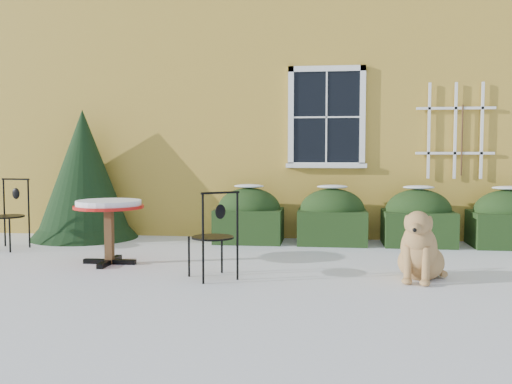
# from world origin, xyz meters

# --- Properties ---
(ground) EXTENTS (80.00, 80.00, 0.00)m
(ground) POSITION_xyz_m (0.00, 0.00, 0.00)
(ground) COLOR white
(ground) RESTS_ON ground
(house) EXTENTS (12.40, 8.40, 6.40)m
(house) POSITION_xyz_m (0.00, 7.00, 3.22)
(house) COLOR gold
(house) RESTS_ON ground
(hedge_row) EXTENTS (4.95, 0.80, 0.91)m
(hedge_row) POSITION_xyz_m (1.65, 2.55, 0.40)
(hedge_row) COLOR black
(hedge_row) RESTS_ON ground
(evergreen_shrub) EXTENTS (1.74, 1.74, 2.11)m
(evergreen_shrub) POSITION_xyz_m (-3.05, 2.62, 0.85)
(evergreen_shrub) COLOR black
(evergreen_shrub) RESTS_ON ground
(bistro_table) EXTENTS (0.87, 0.87, 0.81)m
(bistro_table) POSITION_xyz_m (-1.82, 0.56, 0.67)
(bistro_table) COLOR black
(bistro_table) RESTS_ON ground
(patio_chair_near) EXTENTS (0.61, 0.61, 0.99)m
(patio_chair_near) POSITION_xyz_m (-0.33, -0.12, 0.49)
(patio_chair_near) COLOR black
(patio_chair_near) RESTS_ON ground
(patio_chair_far) EXTENTS (0.52, 0.51, 1.03)m
(patio_chair_far) POSITION_xyz_m (-3.70, 1.48, 0.51)
(patio_chair_far) COLOR black
(patio_chair_far) RESTS_ON ground
(dog) EXTENTS (0.65, 0.86, 0.81)m
(dog) POSITION_xyz_m (1.93, 0.06, 0.33)
(dog) COLOR tan
(dog) RESTS_ON ground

